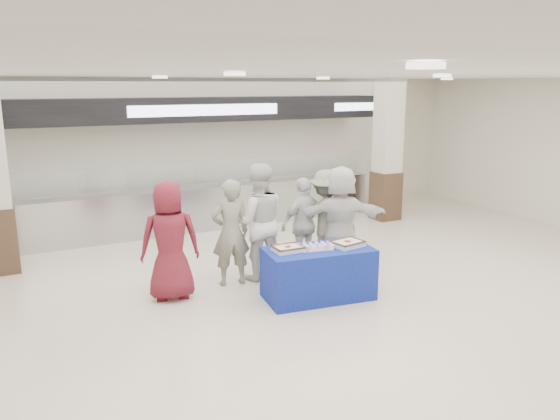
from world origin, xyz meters
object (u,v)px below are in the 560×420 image
chef_short (304,224)px  cupcake_tray (315,247)px  soldier_a (231,233)px  chef_tall (258,222)px  civilian_white (340,219)px  display_table (318,273)px  sheet_cake_left (288,248)px  sheet_cake_right (348,243)px  soldier_b (326,219)px  civilian_maroon (170,241)px

chef_short → cupcake_tray: bearing=57.9°
soldier_a → chef_short: 1.39m
soldier_a → chef_tall: (0.50, 0.06, 0.10)m
civilian_white → display_table: bearing=63.7°
display_table → civilian_white: bearing=51.3°
sheet_cake_left → civilian_white: bearing=29.6°
sheet_cake_left → sheet_cake_right: (0.89, -0.19, 0.00)m
chef_tall → cupcake_tray: bearing=122.1°
display_table → soldier_a: bearing=137.4°
soldier_a → soldier_b: size_ratio=1.00×
display_table → sheet_cake_left: size_ratio=3.79×
sheet_cake_right → soldier_a: soldier_a is taller
soldier_b → civilian_white: 0.30m
display_table → civilian_white: civilian_white is taller
chef_short → civilian_white: bearing=137.4°
cupcake_tray → chef_tall: (-0.36, 1.16, 0.15)m
chef_short → civilian_white: (0.50, -0.33, 0.11)m
sheet_cake_left → civilian_white: civilian_white is taller
display_table → chef_tall: size_ratio=0.83×
display_table → chef_tall: chef_tall is taller
sheet_cake_right → soldier_a: size_ratio=0.29×
civilian_maroon → soldier_b: bearing=-164.6°
sheet_cake_left → chef_tall: bearing=88.1°
sheet_cake_right → soldier_b: 1.34m
cupcake_tray → civilian_white: (1.02, 0.90, 0.10)m
civilian_maroon → civilian_white: size_ratio=0.98×
civilian_white → sheet_cake_right: bearing=82.7°
display_table → civilian_white: 1.42m
sheet_cake_left → soldier_b: soldier_b is taller
sheet_cake_left → cupcake_tray: size_ratio=0.79×
display_table → sheet_cake_right: sheet_cake_right is taller
chef_tall → soldier_b: bearing=-164.6°
sheet_cake_left → chef_short: 1.46m
civilian_maroon → soldier_a: 1.00m
sheet_cake_left → soldier_b: (1.32, 1.08, 0.04)m
soldier_a → chef_short: (1.38, 0.13, -0.05)m
soldier_a → cupcake_tray: bearing=134.1°
cupcake_tray → soldier_b: (0.92, 1.17, 0.05)m
cupcake_tray → chef_short: bearing=66.9°
cupcake_tray → chef_tall: 1.22m
display_table → soldier_a: soldier_a is taller
display_table → sheet_cake_left: sheet_cake_left is taller
chef_tall → soldier_b: (1.28, 0.01, -0.10)m
sheet_cake_left → civilian_maroon: 1.70m
sheet_cake_right → chef_tall: (-0.86, 1.25, 0.14)m
chef_tall → chef_short: chef_tall is taller
chef_short → soldier_b: soldier_b is taller
sheet_cake_right → civilian_maroon: bearing=155.6°
sheet_cake_left → chef_short: chef_short is taller
display_table → sheet_cake_left: bearing=175.0°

